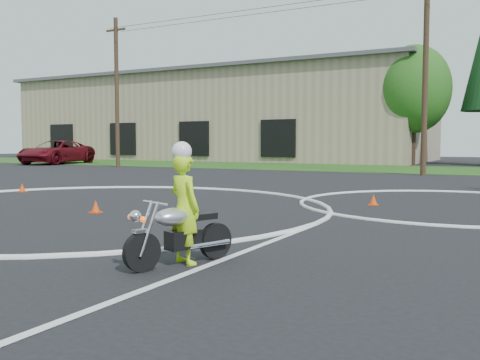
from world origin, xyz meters
The scene contains 8 objects.
grass_strip centered at (0.00, 27.00, 0.01)m, with size 120.00×10.00×0.02m, color #1E4714.
course_markings centered at (2.17, 4.35, 0.01)m, with size 19.05×19.05×0.12m.
primary_motorcycle centered at (5.64, -1.16, 0.44)m, with size 0.83×1.63×0.90m.
rider_primary_grp centered at (5.64, -1.03, 0.80)m, with size 0.64×0.53×1.66m.
pickup_grp centered at (-22.63, 22.62, 0.91)m, with size 4.08×6.99×1.83m.
traffic_cones centered at (4.69, 4.74, 0.14)m, with size 19.85×10.13×0.30m.
warehouse centered at (-18.00, 39.99, 4.16)m, with size 41.00×17.00×8.30m.
utility_poles centered at (5.00, 21.00, 5.20)m, with size 41.60×1.12×10.00m.
Camera 1 is at (9.75, -6.99, 1.65)m, focal length 40.00 mm.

